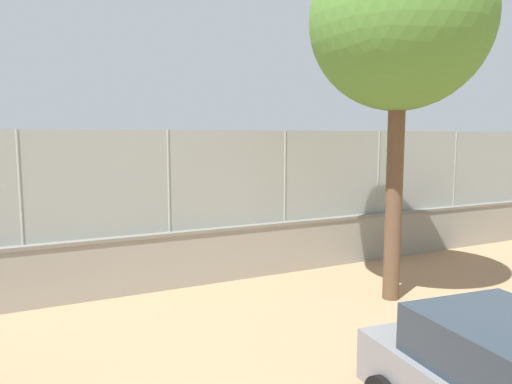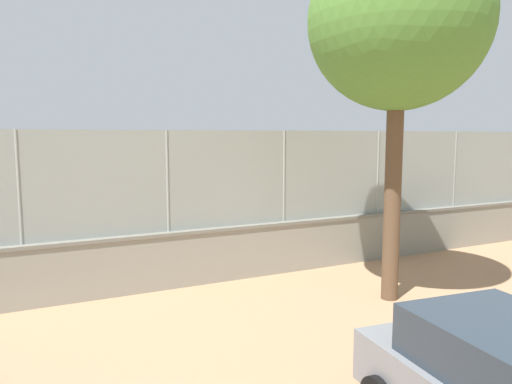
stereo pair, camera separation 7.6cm
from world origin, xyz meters
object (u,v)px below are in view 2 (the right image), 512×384
at_px(player_at_service_line, 169,222).
at_px(spare_ball_by_wall, 412,242).
at_px(sports_ball, 126,260).
at_px(player_baseline_waiting, 232,181).
at_px(courtside_bench, 51,263).
at_px(tree_behind_wall_center, 399,22).

height_order(player_at_service_line, spare_ball_by_wall, player_at_service_line).
bearing_deg(sports_ball, player_baseline_waiting, -124.52).
relative_size(player_baseline_waiting, courtside_bench, 1.05).
relative_size(player_baseline_waiting, spare_ball_by_wall, 12.28).
bearing_deg(player_baseline_waiting, player_at_service_line, 59.23).
bearing_deg(courtside_bench, player_baseline_waiting, -127.85).
distance_m(player_at_service_line, player_baseline_waiting, 11.81).
bearing_deg(player_at_service_line, courtside_bench, 30.05).
distance_m(player_baseline_waiting, tree_behind_wall_center, 17.27).
bearing_deg(courtside_bench, tree_behind_wall_center, 147.15).
xyz_separation_m(sports_ball, spare_ball_by_wall, (-8.81, 1.71, 0.02)).
relative_size(sports_ball, courtside_bench, 0.06).
relative_size(player_at_service_line, player_baseline_waiting, 0.90).
distance_m(player_baseline_waiting, spare_ball_by_wall, 12.67).
bearing_deg(player_at_service_line, spare_ball_by_wall, 161.90).
relative_size(sports_ball, spare_ball_by_wall, 0.66).
height_order(spare_ball_by_wall, courtside_bench, courtside_bench).
bearing_deg(spare_ball_by_wall, tree_behind_wall_center, 42.80).
bearing_deg(player_baseline_waiting, courtside_bench, 52.15).
distance_m(player_at_service_line, tree_behind_wall_center, 8.57).
distance_m(player_at_service_line, sports_ball, 1.80).
relative_size(player_at_service_line, courtside_bench, 0.95).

